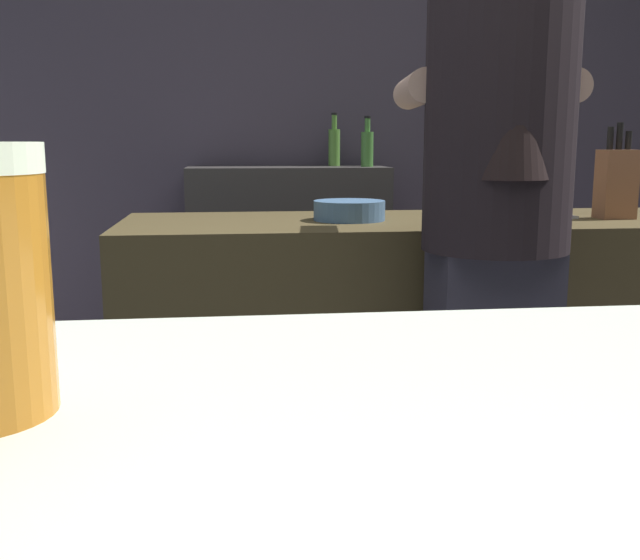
% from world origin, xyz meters
% --- Properties ---
extents(wall_back, '(5.20, 0.10, 2.70)m').
position_xyz_m(wall_back, '(0.00, 2.20, 1.35)').
color(wall_back, '#483F4F').
rests_on(wall_back, ground).
extents(prep_counter, '(2.10, 0.60, 0.94)m').
position_xyz_m(prep_counter, '(0.35, 0.79, 0.47)').
color(prep_counter, '#493D23').
rests_on(prep_counter, ground).
extents(back_shelf, '(0.86, 0.36, 1.06)m').
position_xyz_m(back_shelf, '(-0.14, 1.92, 0.53)').
color(back_shelf, '#3A3635').
rests_on(back_shelf, ground).
extents(bartender, '(0.45, 0.53, 1.71)m').
position_xyz_m(bartender, '(0.23, 0.34, 0.99)').
color(bartender, '#332F3D').
rests_on(bartender, ground).
extents(knife_block, '(0.10, 0.08, 0.28)m').
position_xyz_m(knife_block, '(0.74, 0.74, 1.04)').
color(knife_block, '#925C3F').
rests_on(knife_block, prep_counter).
extents(mixing_bowl, '(0.21, 0.21, 0.06)m').
position_xyz_m(mixing_bowl, '(-0.05, 0.79, 0.97)').
color(mixing_bowl, '#476A92').
rests_on(mixing_bowl, prep_counter).
extents(chefs_knife, '(0.24, 0.06, 0.01)m').
position_xyz_m(chefs_knife, '(0.51, 0.74, 0.94)').
color(chefs_knife, silver).
rests_on(chefs_knife, prep_counter).
extents(bottle_olive_oil, '(0.05, 0.05, 0.23)m').
position_xyz_m(bottle_olive_oil, '(0.08, 2.01, 1.15)').
color(bottle_olive_oil, '#538836').
rests_on(bottle_olive_oil, back_shelf).
extents(bottle_vinegar, '(0.05, 0.05, 0.22)m').
position_xyz_m(bottle_vinegar, '(0.21, 1.89, 1.14)').
color(bottle_vinegar, '#447D36').
rests_on(bottle_vinegar, back_shelf).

